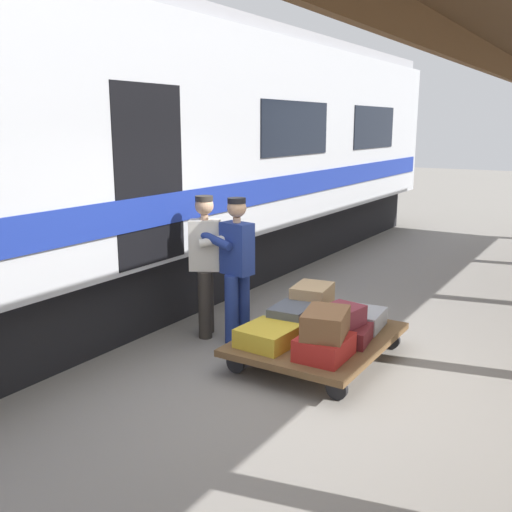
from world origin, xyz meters
name	(u,v)px	position (x,y,z in m)	size (l,w,h in m)	color
ground_plane	(327,384)	(0.00, 0.00, 0.00)	(60.00, 60.00, 0.00)	gray
train_car	(59,161)	(3.72, 0.00, 2.06)	(3.02, 19.59, 4.00)	#B7BABF
luggage_cart	(318,339)	(0.34, -0.49, 0.24)	(1.42, 1.86, 0.28)	brown
suitcase_maroon_trunk	(345,333)	(0.02, -0.49, 0.37)	(0.49, 0.45, 0.17)	maroon
suitcase_yellow_case	(268,336)	(0.66, 0.03, 0.38)	(0.52, 0.56, 0.19)	gold
suitcase_slate_roller	(292,318)	(0.66, -0.49, 0.42)	(0.39, 0.51, 0.28)	#4C515B
suitcase_red_plastic	(324,347)	(0.02, 0.03, 0.39)	(0.45, 0.55, 0.22)	#AD231E
suitcase_orange_carryall	(313,311)	(0.66, -1.00, 0.36)	(0.41, 0.53, 0.16)	#CC6B23
suitcase_gray_aluminum	(364,319)	(0.02, -1.00, 0.38)	(0.40, 0.53, 0.19)	#9EA0A5
suitcase_burgundy_valise	(343,315)	(0.06, -0.50, 0.56)	(0.36, 0.37, 0.20)	maroon
suitcase_tan_vintage	(312,295)	(0.66, -0.97, 0.57)	(0.40, 0.51, 0.24)	tan
suitcase_brown_leather	(326,323)	(0.03, 0.00, 0.63)	(0.39, 0.54, 0.25)	brown
porter_in_overalls	(236,265)	(1.43, -0.52, 0.93)	(0.71, 0.50, 1.70)	navy
porter_by_door	(207,261)	(1.82, -0.49, 0.93)	(0.74, 0.62, 1.70)	#332D28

